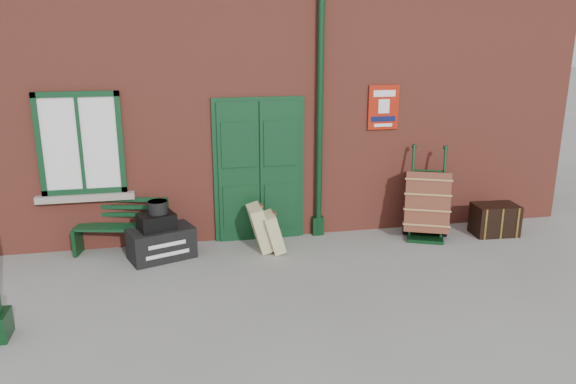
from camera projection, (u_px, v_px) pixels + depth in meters
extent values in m
plane|color=gray|center=(298.00, 273.00, 7.72)|extent=(80.00, 80.00, 0.00)
cube|color=brown|center=(258.00, 98.00, 10.46)|extent=(10.00, 4.00, 4.00)
cube|color=#0E341A|center=(259.00, 172.00, 8.73)|extent=(1.42, 0.12, 2.32)
cube|color=white|center=(80.00, 144.00, 8.07)|extent=(1.20, 0.08, 1.50)
cylinder|color=black|center=(320.00, 113.00, 8.63)|extent=(0.10, 0.10, 4.00)
cube|color=#AA1C0C|center=(383.00, 107.00, 8.86)|extent=(0.50, 0.03, 0.70)
cube|color=#0E341A|center=(121.00, 227.00, 8.32)|extent=(1.41, 0.65, 0.04)
cube|color=#0E341A|center=(124.00, 207.00, 8.44)|extent=(1.34, 0.33, 0.36)
cube|color=black|center=(79.00, 240.00, 8.39)|extent=(0.14, 0.41, 0.41)
cube|color=black|center=(166.00, 240.00, 8.37)|extent=(0.14, 0.41, 0.41)
cube|color=black|center=(162.00, 243.00, 8.18)|extent=(1.03, 0.78, 0.46)
cube|color=black|center=(157.00, 222.00, 8.08)|extent=(0.60, 0.51, 0.23)
cylinder|color=black|center=(158.00, 207.00, 8.06)|extent=(0.35, 0.35, 0.18)
cube|color=#C5B881|center=(260.00, 228.00, 8.47)|extent=(0.38, 0.50, 0.71)
cube|color=#C5B881|center=(273.00, 232.00, 8.42)|extent=(0.34, 0.45, 0.61)
cube|color=black|center=(425.00, 238.00, 8.96)|extent=(0.67, 0.58, 0.06)
cylinder|color=black|center=(412.00, 192.00, 9.00)|extent=(0.19, 0.38, 1.41)
cylinder|color=black|center=(443.00, 194.00, 8.91)|extent=(0.19, 0.38, 1.41)
cylinder|color=black|center=(405.00, 226.00, 9.20)|extent=(0.15, 0.27, 0.27)
cylinder|color=black|center=(445.00, 228.00, 9.08)|extent=(0.15, 0.27, 0.27)
cube|color=brown|center=(427.00, 202.00, 8.98)|extent=(0.92, 0.95, 1.05)
cube|color=black|center=(495.00, 219.00, 9.15)|extent=(0.73, 0.50, 0.51)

